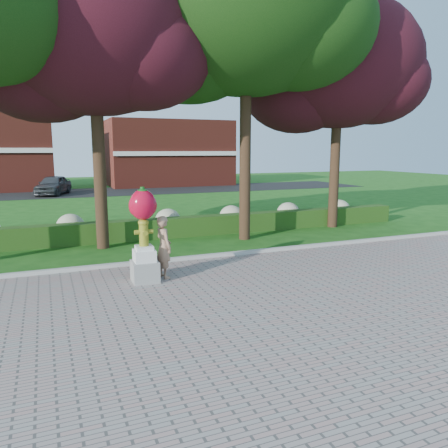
# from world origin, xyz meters

# --- Properties ---
(ground) EXTENTS (100.00, 100.00, 0.00)m
(ground) POSITION_xyz_m (0.00, 0.00, 0.00)
(ground) COLOR #194A12
(ground) RESTS_ON ground
(walkway) EXTENTS (40.00, 14.00, 0.04)m
(walkway) POSITION_xyz_m (0.00, -4.00, 0.02)
(walkway) COLOR gray
(walkway) RESTS_ON ground
(curb) EXTENTS (40.00, 0.18, 0.15)m
(curb) POSITION_xyz_m (0.00, 3.00, 0.07)
(curb) COLOR #ADADA5
(curb) RESTS_ON ground
(lawn_hedge) EXTENTS (24.00, 0.70, 0.80)m
(lawn_hedge) POSITION_xyz_m (0.00, 7.00, 0.40)
(lawn_hedge) COLOR #1D4313
(lawn_hedge) RESTS_ON ground
(hydrangea_row) EXTENTS (20.10, 1.10, 0.99)m
(hydrangea_row) POSITION_xyz_m (0.57, 8.00, 0.55)
(hydrangea_row) COLOR tan
(hydrangea_row) RESTS_ON ground
(street) EXTENTS (50.00, 8.00, 0.02)m
(street) POSITION_xyz_m (0.00, 28.00, 0.01)
(street) COLOR black
(street) RESTS_ON ground
(building_right) EXTENTS (12.00, 8.00, 6.40)m
(building_right) POSITION_xyz_m (8.00, 34.00, 3.20)
(building_right) COLOR maroon
(building_right) RESTS_ON ground
(tree_mid_left) EXTENTS (8.25, 7.04, 10.69)m
(tree_mid_left) POSITION_xyz_m (-2.10, 6.08, 7.30)
(tree_mid_left) COLOR black
(tree_mid_left) RESTS_ON ground
(tree_mid_right) EXTENTS (9.75, 8.32, 12.64)m
(tree_mid_right) POSITION_xyz_m (3.38, 5.60, 8.63)
(tree_mid_right) COLOR black
(tree_mid_right) RESTS_ON ground
(tree_far_right) EXTENTS (7.88, 6.72, 10.21)m
(tree_far_right) POSITION_xyz_m (8.40, 6.58, 6.97)
(tree_far_right) COLOR black
(tree_far_right) RESTS_ON ground
(hydrant_sculpture) EXTENTS (0.75, 0.71, 2.57)m
(hydrant_sculpture) POSITION_xyz_m (-1.49, 1.19, 1.40)
(hydrant_sculpture) COLOR gray
(hydrant_sculpture) RESTS_ON walkway
(woman) EXTENTS (0.53, 0.70, 1.74)m
(woman) POSITION_xyz_m (-0.91, 1.35, 0.91)
(woman) COLOR #9E755A
(woman) RESTS_ON walkway
(parked_car) EXTENTS (3.28, 4.90, 1.55)m
(parked_car) POSITION_xyz_m (-3.22, 27.02, 0.80)
(parked_car) COLOR #3B3E42
(parked_car) RESTS_ON street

